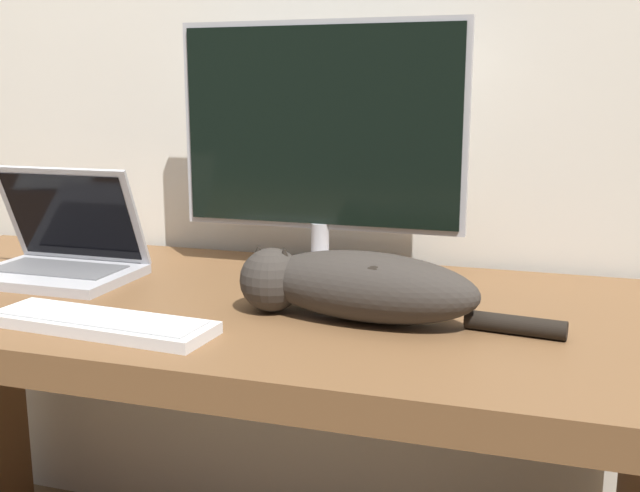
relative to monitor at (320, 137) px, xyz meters
The scene contains 6 objects.
wall_back 0.33m from the monitor, 123.26° to the left, with size 6.40×0.06×2.60m.
desk 0.53m from the monitor, 115.65° to the right, with size 1.68×0.77×0.77m.
monitor is the anchor object (origin of this frame).
laptop 0.61m from the monitor, 156.05° to the right, with size 0.33×0.23×0.23m.
external_keyboard 0.63m from the monitor, 113.70° to the right, with size 0.41×0.14×0.02m.
cat 0.43m from the monitor, 63.08° to the right, with size 0.57×0.20×0.12m.
Camera 1 is at (0.61, -0.90, 1.17)m, focal length 42.00 mm.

